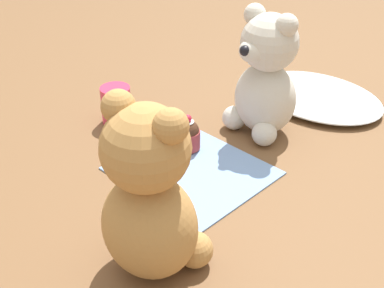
{
  "coord_description": "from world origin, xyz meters",
  "views": [
    {
      "loc": [
        0.53,
        -0.54,
        0.53
      ],
      "look_at": [
        0.0,
        0.0,
        0.06
      ],
      "focal_mm": 50.0,
      "sensor_mm": 36.0,
      "label": 1
    }
  ],
  "objects_px": {
    "cupcake_near_cream_bear": "(188,135)",
    "juice_glass": "(116,105)",
    "cupcake_near_tan_bear": "(149,164)",
    "teddy_bear_tan": "(150,197)",
    "teddy_bear_cream": "(265,77)"
  },
  "relations": [
    {
      "from": "cupcake_near_cream_bear",
      "to": "cupcake_near_tan_bear",
      "type": "xyz_separation_m",
      "value": [
        0.02,
        -0.11,
        0.0
      ]
    },
    {
      "from": "juice_glass",
      "to": "teddy_bear_cream",
      "type": "bearing_deg",
      "value": 37.45
    },
    {
      "from": "teddy_bear_tan",
      "to": "teddy_bear_cream",
      "type": "bearing_deg",
      "value": -80.9
    },
    {
      "from": "teddy_bear_cream",
      "to": "teddy_bear_tan",
      "type": "height_order",
      "value": "teddy_bear_tan"
    },
    {
      "from": "cupcake_near_cream_bear",
      "to": "juice_glass",
      "type": "bearing_deg",
      "value": -172.61
    },
    {
      "from": "teddy_bear_tan",
      "to": "cupcake_near_cream_bear",
      "type": "relative_size",
      "value": 3.8
    },
    {
      "from": "teddy_bear_tan",
      "to": "juice_glass",
      "type": "xyz_separation_m",
      "value": [
        -0.35,
        0.22,
        -0.08
      ]
    },
    {
      "from": "cupcake_near_tan_bear",
      "to": "cupcake_near_cream_bear",
      "type": "bearing_deg",
      "value": 100.34
    },
    {
      "from": "teddy_bear_cream",
      "to": "cupcake_near_cream_bear",
      "type": "bearing_deg",
      "value": -103.68
    },
    {
      "from": "teddy_bear_cream",
      "to": "juice_glass",
      "type": "distance_m",
      "value": 0.29
    },
    {
      "from": "teddy_bear_cream",
      "to": "juice_glass",
      "type": "relative_size",
      "value": 3.22
    },
    {
      "from": "teddy_bear_cream",
      "to": "cupcake_near_tan_bear",
      "type": "relative_size",
      "value": 3.37
    },
    {
      "from": "cupcake_near_tan_bear",
      "to": "juice_glass",
      "type": "relative_size",
      "value": 0.95
    },
    {
      "from": "cupcake_near_cream_bear",
      "to": "teddy_bear_cream",
      "type": "bearing_deg",
      "value": 71.46
    },
    {
      "from": "teddy_bear_cream",
      "to": "teddy_bear_tan",
      "type": "relative_size",
      "value": 0.94
    }
  ]
}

